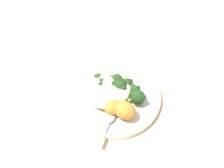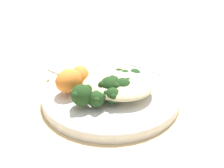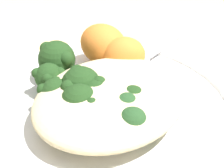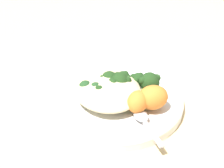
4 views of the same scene
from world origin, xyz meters
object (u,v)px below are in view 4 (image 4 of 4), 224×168
Objects in this scene: broccoli_stalk_3 at (121,85)px; broccoli_stalk_5 at (113,85)px; broccoli_stalk_0 at (147,83)px; broccoli_stalk_2 at (124,84)px; plate at (113,100)px; broccoli_stalk_1 at (135,87)px; broccoli_stalk_4 at (118,89)px; broccoli_stalk_7 at (104,95)px; sweet_potato_chunk_0 at (138,102)px; kale_tuft at (90,90)px; sweet_potato_chunk_1 at (153,97)px; quinoa_mound at (107,89)px; broccoli_stalk_6 at (108,89)px; spoon at (144,120)px.

broccoli_stalk_3 is 0.02m from broccoli_stalk_5.
broccoli_stalk_2 is (-0.02, -0.04, -0.01)m from broccoli_stalk_0.
plate is 2.80× the size of broccoli_stalk_2.
broccoli_stalk_3 reaches higher than broccoli_stalk_1.
broccoli_stalk_4 is 1.09× the size of broccoli_stalk_7.
broccoli_stalk_0 is 0.99× the size of broccoli_stalk_2.
kale_tuft is at bearing -134.83° from sweet_potato_chunk_0.
broccoli_stalk_4 is at bearing -140.43° from sweet_potato_chunk_1.
quinoa_mound is 0.03m from kale_tuft.
quinoa_mound is at bearing 94.29° from broccoli_stalk_3.
broccoli_stalk_3 is 0.04m from broccoli_stalk_7.
broccoli_stalk_7 reaches higher than plate.
broccoli_stalk_5 reaches higher than broccoli_stalk_1.
sweet_potato_chunk_0 is (0.07, 0.01, 0.00)m from broccoli_stalk_3.
broccoli_stalk_6 is at bearing 140.57° from quinoa_mound.
broccoli_stalk_4 is at bearing -163.20° from sweet_potato_chunk_0.
quinoa_mound is at bearing -107.71° from plate.
broccoli_stalk_1 reaches higher than plate.
sweet_potato_chunk_0 is at bearing 175.85° from spoon.
plate is at bearing 72.29° from quinoa_mound.
sweet_potato_chunk_1 is at bearing -163.87° from broccoli_stalk_6.
plate is at bearing 146.74° from broccoli_stalk_5.
broccoli_stalk_5 is at bearing -163.28° from sweet_potato_chunk_0.
broccoli_stalk_0 reaches higher than broccoli_stalk_1.
broccoli_stalk_0 and broccoli_stalk_3 have the same top height.
broccoli_stalk_1 is at bearing 84.50° from quinoa_mound.
quinoa_mound is 1.37× the size of broccoli_stalk_6.
sweet_potato_chunk_1 reaches higher than spoon.
sweet_potato_chunk_0 is at bearing -175.43° from broccoli_stalk_4.
broccoli_stalk_6 is 1.96× the size of sweet_potato_chunk_1.
broccoli_stalk_6 is 2.33× the size of kale_tuft.
broccoli_stalk_1 is 0.07m from broccoli_stalk_7.
sweet_potato_chunk_0 is at bearing 45.17° from kale_tuft.
broccoli_stalk_6 is (-0.01, -0.01, 0.02)m from plate.
broccoli_stalk_7 is at bearing -121.82° from sweet_potato_chunk_1.
kale_tuft is (-0.01, -0.05, 0.00)m from broccoli_stalk_4.
broccoli_stalk_6 is at bearing 80.91° from broccoli_stalk_3.
broccoli_stalk_1 is (0.00, 0.05, 0.02)m from plate.
sweet_potato_chunk_0 reaches higher than broccoli_stalk_7.
quinoa_mound is 2.69× the size of sweet_potato_chunk_1.
spoon is at bearing -147.49° from broccoli_stalk_0.
broccoli_stalk_7 is 1.36× the size of sweet_potato_chunk_1.
sweet_potato_chunk_0 is at bearing -168.14° from broccoli_stalk_2.
broccoli_stalk_5 is 2.43× the size of kale_tuft.
sweet_potato_chunk_1 is at bearing 43.58° from plate.
broccoli_stalk_0 is 1.70× the size of sweet_potato_chunk_1.
quinoa_mound is 0.02m from broccoli_stalk_5.
plate is at bearing 77.73° from kale_tuft.
broccoli_stalk_2 reaches higher than broccoli_stalk_1.
plate is 0.04m from broccoli_stalk_2.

